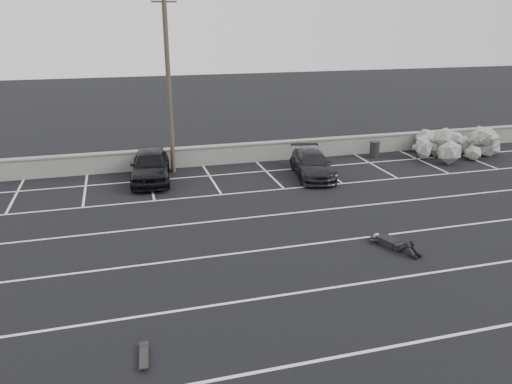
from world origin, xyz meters
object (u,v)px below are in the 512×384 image
object	(u,v)px
trash_bin	(374,149)
person	(388,238)
utility_pole	(169,84)
car_left	(150,165)
car_right	(312,164)
skateboard	(144,356)
riprap_pile	(452,147)

from	to	relation	value
trash_bin	person	bearing A→B (deg)	-115.98
utility_pole	trash_bin	size ratio (longest dim) A/B	9.63
car_left	car_right	world-z (taller)	car_left
car_right	skateboard	size ratio (longest dim) A/B	5.08
utility_pole	riprap_pile	distance (m)	16.48
car_left	utility_pole	bearing A→B (deg)	50.55
car_right	trash_bin	size ratio (longest dim) A/B	4.64
riprap_pile	skateboard	bearing A→B (deg)	-143.06
car_right	riprap_pile	size ratio (longest dim) A/B	0.74
car_right	utility_pole	world-z (taller)	utility_pole
utility_pole	skateboard	bearing A→B (deg)	-99.39
utility_pole	skateboard	world-z (taller)	utility_pole
riprap_pile	person	size ratio (longest dim) A/B	2.15
person	riprap_pile	bearing A→B (deg)	26.05
riprap_pile	skateboard	size ratio (longest dim) A/B	6.89
car_left	car_right	distance (m)	8.03
utility_pole	riprap_pile	xyz separation A→B (m)	(15.95, -1.18, -4.00)
person	car_right	bearing A→B (deg)	67.79
trash_bin	riprap_pile	bearing A→B (deg)	-12.03
riprap_pile	car_left	bearing A→B (deg)	-179.92
utility_pole	riprap_pile	world-z (taller)	utility_pole
skateboard	car_left	bearing A→B (deg)	88.96
car_left	utility_pole	xyz separation A→B (m)	(1.23, 1.20, 3.73)
car_right	trash_bin	world-z (taller)	car_right
person	skateboard	world-z (taller)	person
trash_bin	riprap_pile	distance (m)	4.57
car_right	skateboard	world-z (taller)	car_right
utility_pole	trash_bin	distance (m)	12.16
trash_bin	person	xyz separation A→B (m)	(-5.24, -10.76, -0.22)
car_left	person	size ratio (longest dim) A/B	1.67
person	trash_bin	bearing A→B (deg)	44.80
trash_bin	person	world-z (taller)	trash_bin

